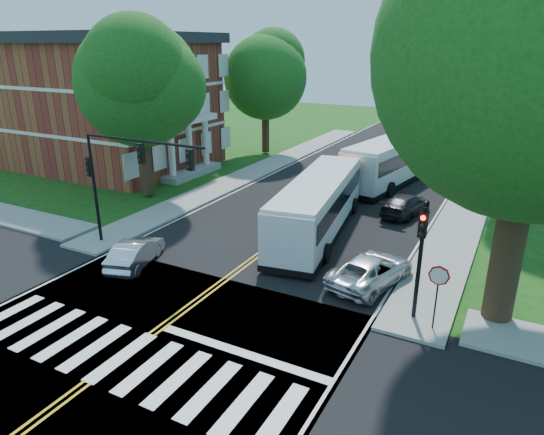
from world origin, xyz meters
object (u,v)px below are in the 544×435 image
Objects in this scene: signal_ne at (421,249)px; hatchback at (135,253)px; bus_lead at (318,205)px; bus_follow at (396,158)px; signal_nw at (125,168)px; suv at (371,270)px; dark_sedan at (405,204)px.

signal_ne is 13.04m from hatchback.
signal_ne reaches higher than bus_lead.
bus_follow is at bearing 106.42° from signal_ne.
bus_follow is 21.81m from hatchback.
bus_follow is (-5.71, 19.39, -1.19)m from signal_ne.
signal_nw is at bearing -60.32° from hatchback.
bus_follow is at bearing -126.01° from hatchback.
suv is (3.37, -17.25, -1.11)m from bus_follow.
dark_sedan is (10.88, 12.08, -3.73)m from signal_nw.
dark_sedan is at bearing -71.14° from suv.
signal_nw is at bearing 76.13° from bus_follow.
dark_sedan is (3.58, 5.37, -1.00)m from bus_lead.
suv is at bearing 10.41° from signal_nw.
signal_nw is at bearing 33.91° from bus_lead.
signal_ne is (14.06, 0.01, -1.41)m from signal_nw.
suv is at bearing 125.44° from bus_lead.
bus_follow is at bearing -60.60° from dark_sedan.
bus_follow is (1.04, 12.70, 0.12)m from bus_lead.
bus_lead is 2.59× the size of suv.
suv is (11.72, 2.15, -3.71)m from signal_nw.
bus_follow reaches higher than bus_lead.
bus_lead is at bearing 66.58° from dark_sedan.
hatchback is 10.96m from suv.
hatchback is 16.39m from dark_sedan.
signal_ne reaches higher than bus_follow.
signal_ne is at bearing 115.81° from bus_follow.
bus_lead is at bearing 94.71° from bus_follow.
bus_follow is 17.61m from suv.
bus_lead is (7.30, 6.71, -2.72)m from signal_nw.
bus_lead is 12.74m from bus_follow.
signal_nw is at bearing 58.25° from dark_sedan.
signal_nw reaches higher than bus_lead.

